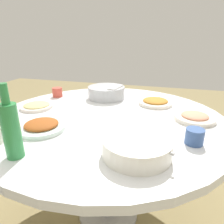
{
  "coord_description": "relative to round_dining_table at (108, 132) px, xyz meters",
  "views": [
    {
      "loc": [
        1.03,
        0.32,
        1.17
      ],
      "look_at": [
        0.01,
        0.03,
        0.77
      ],
      "focal_mm": 32.28,
      "sensor_mm": 36.0,
      "label": 1
    }
  ],
  "objects": [
    {
      "name": "ground",
      "position": [
        0.0,
        0.0,
        -0.63
      ],
      "size": [
        8.0,
        8.0,
        0.0
      ],
      "primitive_type": "plane",
      "color": "olive"
    },
    {
      "name": "round_dining_table",
      "position": [
        0.0,
        0.0,
        0.0
      ],
      "size": [
        1.33,
        1.33,
        0.74
      ],
      "color": "#99999E",
      "rests_on": "ground"
    },
    {
      "name": "rice_bowl",
      "position": [
        -0.34,
        -0.11,
        0.15
      ],
      "size": [
        0.27,
        0.27,
        0.09
      ],
      "color": "#B2B5BA",
      "rests_on": "round_dining_table"
    },
    {
      "name": "soup_bowl",
      "position": [
        0.36,
        0.23,
        0.14
      ],
      "size": [
        0.27,
        0.27,
        0.07
      ],
      "color": "white",
      "rests_on": "round_dining_table"
    },
    {
      "name": "dish_stirfry",
      "position": [
        0.27,
        -0.25,
        0.13
      ],
      "size": [
        0.23,
        0.23,
        0.05
      ],
      "color": "silver",
      "rests_on": "round_dining_table"
    },
    {
      "name": "dish_noodles",
      "position": [
        0.0,
        -0.47,
        0.12
      ],
      "size": [
        0.2,
        0.2,
        0.03
      ],
      "color": "silver",
      "rests_on": "round_dining_table"
    },
    {
      "name": "dish_tofu_braise",
      "position": [
        -0.28,
        0.25,
        0.13
      ],
      "size": [
        0.22,
        0.22,
        0.04
      ],
      "color": "white",
      "rests_on": "round_dining_table"
    },
    {
      "name": "dish_shrimp",
      "position": [
        -0.06,
        0.48,
        0.13
      ],
      "size": [
        0.22,
        0.22,
        0.04
      ],
      "color": "silver",
      "rests_on": "round_dining_table"
    },
    {
      "name": "green_bottle",
      "position": [
        0.5,
        -0.21,
        0.22
      ],
      "size": [
        0.06,
        0.06,
        0.28
      ],
      "color": "#2C8441",
      "rests_on": "round_dining_table"
    },
    {
      "name": "tea_cup_near",
      "position": [
        -0.27,
        -0.48,
        0.14
      ],
      "size": [
        0.07,
        0.07,
        0.07
      ],
      "primitive_type": "cylinder",
      "color": "#C94839",
      "rests_on": "round_dining_table"
    },
    {
      "name": "tea_cup_side",
      "position": [
        0.21,
        0.45,
        0.14
      ],
      "size": [
        0.08,
        0.08,
        0.07
      ],
      "primitive_type": "cylinder",
      "color": "#35538E",
      "rests_on": "round_dining_table"
    }
  ]
}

